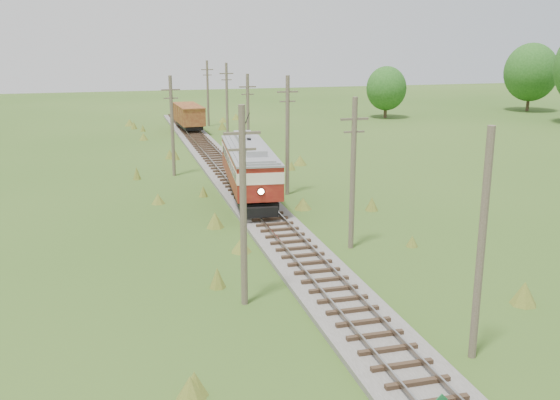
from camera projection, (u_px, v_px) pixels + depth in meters
name	position (u px, v px, depth m)	size (l,w,h in m)	color
railbed_main	(239.00, 186.00, 49.85)	(3.60, 96.00, 0.57)	#605B54
streetcar	(249.00, 164.00, 45.41)	(4.36, 13.24, 6.00)	black
gondola	(189.00, 115.00, 78.73)	(3.18, 8.68, 2.84)	black
gravel_pile	(241.00, 148.00, 64.47)	(3.08, 3.26, 1.12)	gray
utility_pole_r_1	(481.00, 247.00, 22.49)	(0.30, 0.30, 8.80)	brown
utility_pole_r_2	(353.00, 172.00, 34.67)	(1.60, 0.30, 8.60)	brown
utility_pole_r_3	(287.00, 135.00, 46.73)	(1.60, 0.30, 9.00)	brown
utility_pole_r_4	(248.00, 118.00, 58.89)	(1.60, 0.30, 8.40)	brown
utility_pole_r_5	(227.00, 101.00, 71.06)	(1.60, 0.30, 8.90)	brown
utility_pole_r_6	(208.00, 93.00, 83.17)	(1.60, 0.30, 8.70)	brown
utility_pole_l_a	(243.00, 206.00, 27.12)	(1.60, 0.30, 9.00)	brown
utility_pole_l_b	(172.00, 125.00, 53.23)	(1.60, 0.30, 8.60)	brown
tree_right_5	(531.00, 72.00, 99.84)	(8.40, 8.40, 10.82)	#38281C
tree_mid_b	(386.00, 88.00, 91.86)	(5.88, 5.88, 7.57)	#38281C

